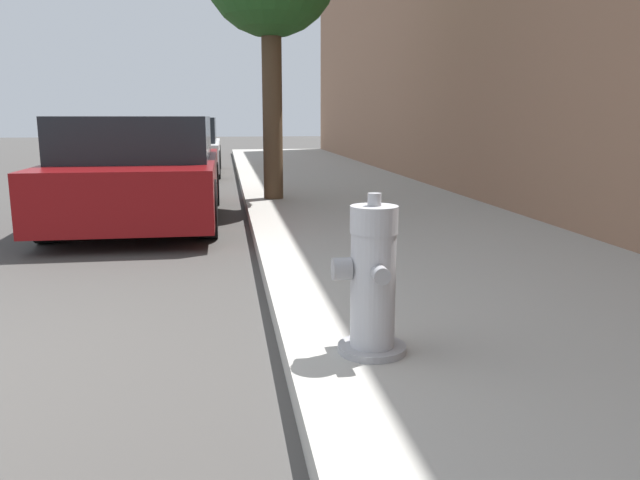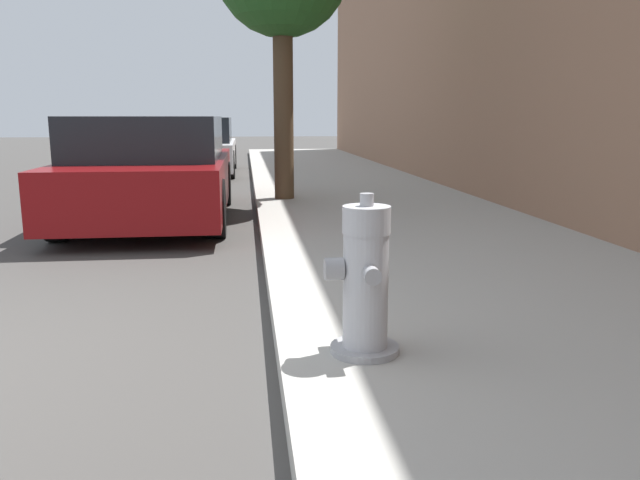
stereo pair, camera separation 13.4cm
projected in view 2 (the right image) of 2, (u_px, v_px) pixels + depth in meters
sidewalk_slab at (563, 338)px, 3.56m from camera, size 3.27×40.00×0.15m
fire_hydrant at (365, 282)px, 3.09m from camera, size 0.38×0.38×0.81m
parked_car_near at (153, 170)px, 7.94m from camera, size 1.88×4.30×1.32m
parked_car_mid at (194, 147)px, 14.55m from camera, size 1.88×4.39×1.30m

